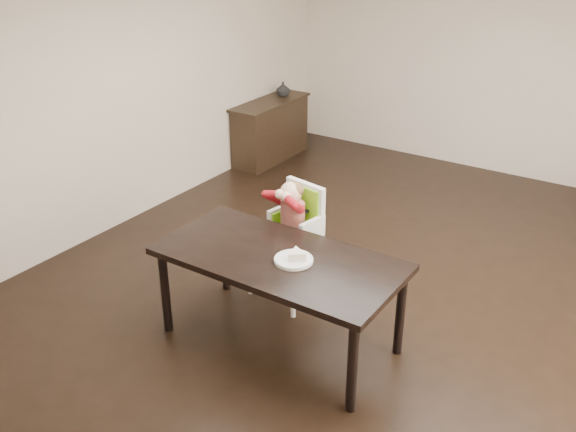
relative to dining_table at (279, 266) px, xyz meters
name	(u,v)px	position (x,y,z in m)	size (l,w,h in m)	color
ground	(385,300)	(0.43, 0.97, -0.67)	(7.00, 7.00, 0.00)	black
room_walls	(401,86)	(0.43, 0.97, 1.18)	(6.02, 7.02, 2.71)	beige
dining_table	(279,266)	(0.00, 0.00, 0.00)	(1.80, 0.90, 0.75)	black
high_chair	(295,215)	(-0.29, 0.65, 0.07)	(0.51, 0.51, 1.05)	white
plate	(295,258)	(0.14, 0.00, 0.11)	(0.34, 0.34, 0.08)	white
sideboard	(270,130)	(-2.35, 3.25, -0.27)	(0.44, 1.26, 0.79)	black
vase	(283,89)	(-2.35, 3.55, 0.21)	(0.18, 0.19, 0.18)	#99999E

